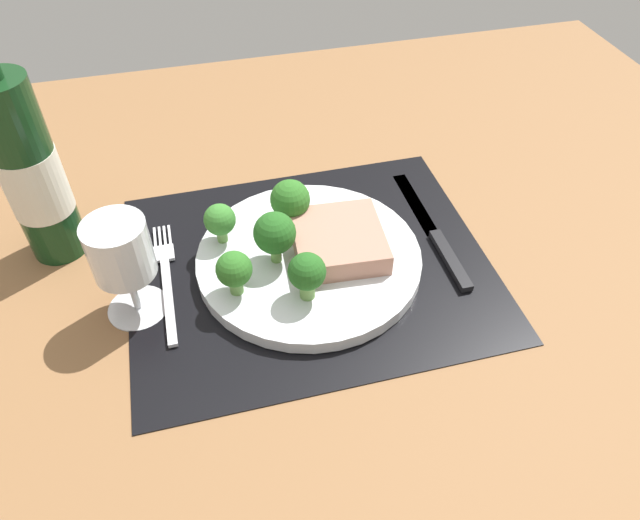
{
  "coord_description": "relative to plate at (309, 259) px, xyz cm",
  "views": [
    {
      "loc": [
        -11.07,
        -48.54,
        50.21
      ],
      "look_at": [
        1.01,
        -1.29,
        1.9
      ],
      "focal_mm": 33.24,
      "sensor_mm": 36.0,
      "label": 1
    }
  ],
  "objects": [
    {
      "name": "broccoli_near_fork",
      "position": [
        -9.04,
        -3.76,
        4.12
      ],
      "size": [
        3.96,
        3.96,
        5.46
      ],
      "color": "#5B8942",
      "rests_on": "plate"
    },
    {
      "name": "broccoli_front_edge",
      "position": [
        -3.86,
        0.02,
        4.9
      ],
      "size": [
        4.83,
        4.83,
        6.61
      ],
      "color": "#6B994C",
      "rests_on": "plate"
    },
    {
      "name": "wine_glass",
      "position": [
        -19.98,
        -1.86,
        7.11
      ],
      "size": [
        6.69,
        6.69,
        12.3
      ],
      "color": "silver",
      "rests_on": "ground_plane"
    },
    {
      "name": "fork",
      "position": [
        -16.61,
        1.42,
        -0.55
      ],
      "size": [
        2.4,
        19.2,
        0.5
      ],
      "rotation": [
        0.0,
        0.0,
        -0.01
      ],
      "color": "silver",
      "rests_on": "placemat"
    },
    {
      "name": "plate",
      "position": [
        0.0,
        0.0,
        0.0
      ],
      "size": [
        26.44,
        26.44,
        1.6
      ],
      "primitive_type": "cylinder",
      "color": "silver",
      "rests_on": "placemat"
    },
    {
      "name": "broccoli_near_steak",
      "position": [
        -1.69,
        -6.34,
        4.4
      ],
      "size": [
        4.12,
        4.12,
        5.87
      ],
      "color": "#6B994C",
      "rests_on": "plate"
    },
    {
      "name": "wine_bottle",
      "position": [
        -28.75,
        10.59,
        10.5
      ],
      "size": [
        6.65,
        6.65,
        31.76
      ],
      "color": "#143819",
      "rests_on": "ground_plane"
    },
    {
      "name": "placemat",
      "position": [
        0.0,
        0.0,
        -0.95
      ],
      "size": [
        42.27,
        35.34,
        0.3
      ],
      "primitive_type": "cube",
      "color": "black",
      "rests_on": "ground_plane"
    },
    {
      "name": "broccoli_center",
      "position": [
        -9.45,
        4.9,
        3.94
      ],
      "size": [
        3.76,
        3.76,
        5.13
      ],
      "color": "#6B994C",
      "rests_on": "plate"
    },
    {
      "name": "ground_plane",
      "position": [
        0.0,
        0.0,
        -2.6
      ],
      "size": [
        140.0,
        110.0,
        3.0
      ],
      "primitive_type": "cube",
      "color": "brown"
    },
    {
      "name": "steak",
      "position": [
        3.55,
        0.2,
        2.17
      ],
      "size": [
        11.05,
        11.37,
        2.74
      ],
      "primitive_type": "cube",
      "rotation": [
        0.0,
        0.0,
        -0.07
      ],
      "color": "tan",
      "rests_on": "plate"
    },
    {
      "name": "knife",
      "position": [
        16.37,
        0.53,
        -0.5
      ],
      "size": [
        1.8,
        23.0,
        0.8
      ],
      "rotation": [
        0.0,
        0.0,
        -0.02
      ],
      "color": "black",
      "rests_on": "placemat"
    },
    {
      "name": "broccoli_back_left",
      "position": [
        -0.81,
        6.0,
        4.32
      ],
      "size": [
        4.83,
        4.83,
        6.08
      ],
      "color": "#5B8942",
      "rests_on": "plate"
    }
  ]
}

